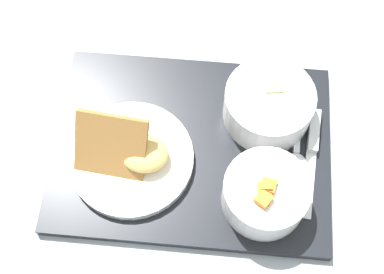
# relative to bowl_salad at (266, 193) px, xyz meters

# --- Properties ---
(ground_plane) EXTENTS (4.00, 4.00, 0.00)m
(ground_plane) POSITION_rel_bowl_salad_xyz_m (0.11, -0.07, -0.05)
(ground_plane) COLOR #99A3AD
(serving_tray) EXTENTS (0.42, 0.32, 0.02)m
(serving_tray) POSITION_rel_bowl_salad_xyz_m (0.11, -0.07, -0.04)
(serving_tray) COLOR black
(serving_tray) RESTS_ON ground_plane
(bowl_salad) EXTENTS (0.12, 0.12, 0.07)m
(bowl_salad) POSITION_rel_bowl_salad_xyz_m (0.00, 0.00, 0.00)
(bowl_salad) COLOR white
(bowl_salad) RESTS_ON serving_tray
(bowl_soup) EXTENTS (0.13, 0.13, 0.06)m
(bowl_soup) POSITION_rel_bowl_salad_xyz_m (0.00, -0.14, 0.00)
(bowl_soup) COLOR white
(bowl_soup) RESTS_ON serving_tray
(plate_main) EXTENTS (0.18, 0.18, 0.08)m
(plate_main) POSITION_rel_bowl_salad_xyz_m (0.20, -0.04, -0.02)
(plate_main) COLOR white
(plate_main) RESTS_ON serving_tray
(knife) EXTENTS (0.02, 0.17, 0.01)m
(knife) POSITION_rel_bowl_salad_xyz_m (-0.07, -0.10, -0.03)
(knife) COLOR silver
(knife) RESTS_ON serving_tray
(spoon) EXTENTS (0.03, 0.15, 0.01)m
(spoon) POSITION_rel_bowl_salad_xyz_m (-0.04, -0.08, -0.03)
(spoon) COLOR silver
(spoon) RESTS_ON serving_tray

